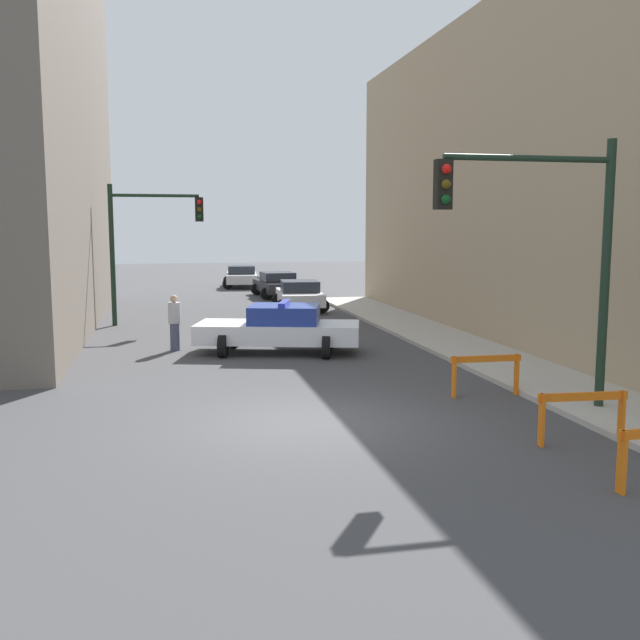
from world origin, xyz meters
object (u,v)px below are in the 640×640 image
at_px(pedestrian_crossing, 174,322).
at_px(barrier_back, 486,368).
at_px(parked_car_near, 300,295).
at_px(barrier_mid, 582,409).
at_px(parked_car_far, 242,276).
at_px(traffic_light_far, 142,234).
at_px(police_car, 280,328).
at_px(parked_car_mid, 277,284).
at_px(traffic_light_near, 553,234).

xyz_separation_m(pedestrian_crossing, barrier_back, (6.52, -7.31, -0.24)).
height_order(parked_car_near, barrier_mid, parked_car_near).
bearing_deg(parked_car_far, traffic_light_far, -102.80).
bearing_deg(parked_car_far, police_car, -87.66).
height_order(traffic_light_far, pedestrian_crossing, traffic_light_far).
relative_size(police_car, parked_car_mid, 1.14).
relative_size(parked_car_mid, parked_car_far, 0.99).
distance_m(traffic_light_near, traffic_light_far, 16.98).
relative_size(pedestrian_crossing, barrier_mid, 1.04).
xyz_separation_m(traffic_light_near, police_car, (-4.01, 7.93, -2.81)).
bearing_deg(parked_car_far, parked_car_mid, -74.22).
xyz_separation_m(traffic_light_far, barrier_mid, (7.63, -16.83, -2.78)).
bearing_deg(barrier_back, barrier_mid, -88.67).
height_order(traffic_light_far, police_car, traffic_light_far).
relative_size(traffic_light_far, barrier_back, 3.25).
relative_size(parked_car_mid, barrier_back, 2.75).
bearing_deg(barrier_back, pedestrian_crossing, 131.70).
distance_m(police_car, pedestrian_crossing, 3.17).
relative_size(traffic_light_far, barrier_mid, 3.25).
bearing_deg(parked_car_mid, barrier_back, -90.81).
relative_size(police_car, barrier_mid, 3.14).
distance_m(parked_car_mid, barrier_mid, 26.33).
relative_size(parked_car_near, pedestrian_crossing, 2.67).
height_order(police_car, parked_car_far, police_car).
xyz_separation_m(traffic_light_near, barrier_back, (-0.48, 1.68, -2.91)).
height_order(parked_car_mid, barrier_mid, parked_car_mid).
height_order(parked_car_far, barrier_mid, parked_car_far).
xyz_separation_m(traffic_light_near, traffic_light_far, (-8.03, 14.96, -0.13)).
relative_size(traffic_light_near, barrier_back, 3.25).
xyz_separation_m(police_car, parked_car_far, (1.28, 23.03, -0.05)).
bearing_deg(barrier_back, parked_car_mid, 92.69).
xyz_separation_m(traffic_light_near, pedestrian_crossing, (-7.00, 8.99, -2.67)).
distance_m(parked_car_far, barrier_mid, 32.92).
bearing_deg(traffic_light_far, traffic_light_near, -61.76).
bearing_deg(parked_car_near, police_car, -98.98).
bearing_deg(pedestrian_crossing, traffic_light_far, -133.69).
distance_m(parked_car_mid, pedestrian_crossing, 16.37).
xyz_separation_m(parked_car_far, barrier_back, (2.25, -29.29, -0.06)).
distance_m(traffic_light_near, parked_car_far, 31.21).
height_order(police_car, parked_car_near, police_car).
bearing_deg(traffic_light_far, parked_car_mid, 55.63).
distance_m(traffic_light_far, barrier_mid, 18.69).
bearing_deg(parked_car_near, parked_car_mid, 95.38).
xyz_separation_m(traffic_light_far, barrier_back, (7.55, -13.28, -2.78)).
bearing_deg(traffic_light_near, parked_car_far, 95.05).
bearing_deg(traffic_light_far, parked_car_far, 71.69).
bearing_deg(parked_car_near, parked_car_far, 100.38).
bearing_deg(parked_car_far, pedestrian_crossing, -95.47).
bearing_deg(traffic_light_near, parked_car_near, 94.58).
relative_size(traffic_light_near, pedestrian_crossing, 3.13).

